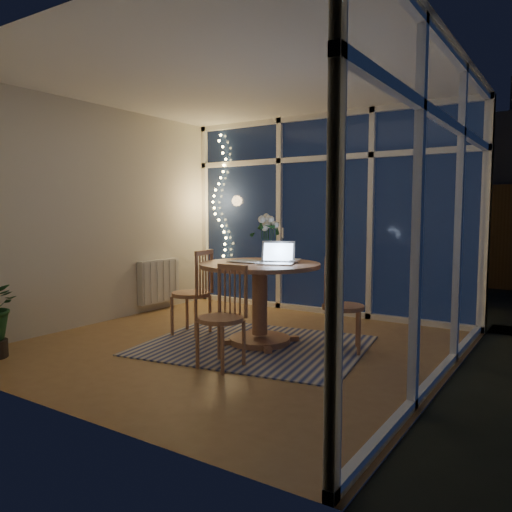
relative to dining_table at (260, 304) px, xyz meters
The scene contains 24 objects.
floor 0.48m from the dining_table, 130.11° to the right, with size 4.00×4.00×0.00m, color olive.
ceiling 2.20m from the dining_table, 130.11° to the right, with size 4.00×4.00×0.00m, color white.
wall_back 2.03m from the dining_table, 94.84° to the left, with size 4.00×0.04×2.60m, color beige.
wall_front 2.36m from the dining_table, 94.04° to the right, with size 4.00×0.04×2.60m, color beige.
wall_left 2.34m from the dining_table, behind, with size 0.04×4.00×2.60m, color beige.
wall_right 2.06m from the dining_table, ahead, with size 0.04×4.00×2.60m, color beige.
window_wall_back 1.99m from the dining_table, 94.95° to the left, with size 4.00×0.10×2.60m, color white.
window_wall_right 2.02m from the dining_table, ahead, with size 0.10×4.00×2.60m, color white.
radiator 2.21m from the dining_table, 161.09° to the left, with size 0.10×0.70×0.58m, color silver.
fairy_lights 2.72m from the dining_table, 136.75° to the left, with size 0.24×0.10×1.85m, color #EEC95F, non-canonical shape.
garden_patio 4.85m from the dining_table, 85.89° to the left, with size 12.00×6.00×0.10m, color black.
garden_fence 5.34m from the dining_table, 91.66° to the left, with size 11.00×0.08×1.80m, color #3D2916.
neighbour_roof 8.51m from the dining_table, 88.99° to the left, with size 7.00×3.00×2.20m, color #373A42.
garden_shrubs 3.36m from the dining_table, 106.52° to the left, with size 0.90×0.90×0.90m, color black.
rug 0.42m from the dining_table, 90.00° to the right, with size 2.12×1.70×0.01m, color beige.
dining_table is the anchor object (origin of this frame).
chair_left 0.84m from the dining_table, behind, with size 0.44×0.44×0.95m, color #9F6447.
chair_right 0.84m from the dining_table, 14.45° to the left, with size 0.42×0.42×0.91m, color #9F6447.
chair_front 0.84m from the dining_table, 80.93° to the right, with size 0.41×0.41×0.89m, color #9F6447.
laptop 0.57m from the dining_table, ahead, with size 0.33×0.28×0.24m, color silver, non-canonical shape.
flower_vase 0.63m from the dining_table, 103.13° to the left, with size 0.20×0.20×0.21m, color white.
bowl 0.54m from the dining_table, 33.21° to the left, with size 0.15×0.15×0.04m, color white.
newspapers 0.44m from the dining_table, 162.68° to the left, with size 0.35×0.27×0.01m, color silver.
phone 0.42m from the dining_table, 35.20° to the right, with size 0.10×0.05×0.01m, color black.
Camera 1 is at (2.84, -3.99, 1.34)m, focal length 35.00 mm.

